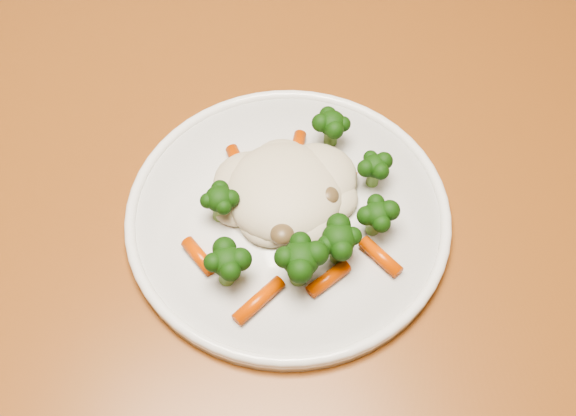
{
  "coord_description": "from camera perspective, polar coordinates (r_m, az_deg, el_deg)",
  "views": [
    {
      "loc": [
        0.07,
        -0.09,
        1.31
      ],
      "look_at": [
        0.15,
        0.25,
        0.77
      ],
      "focal_mm": 45.0,
      "sensor_mm": 36.0,
      "label": 1
    }
  ],
  "objects": [
    {
      "name": "plate",
      "position": [
        0.66,
        0.0,
        -0.65
      ],
      "size": [
        0.29,
        0.29,
        0.01
      ],
      "primitive_type": "cylinder",
      "color": "white",
      "rests_on": "dining_table"
    },
    {
      "name": "meal",
      "position": [
        0.63,
        0.46,
        0.55
      ],
      "size": [
        0.2,
        0.19,
        0.05
      ],
      "color": "beige",
      "rests_on": "plate"
    },
    {
      "name": "dining_table",
      "position": [
        0.77,
        -1.3,
        -1.0
      ],
      "size": [
        1.47,
        1.21,
        0.75
      ],
      "rotation": [
        0.0,
        0.0,
        -0.34
      ],
      "color": "brown",
      "rests_on": "ground"
    }
  ]
}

